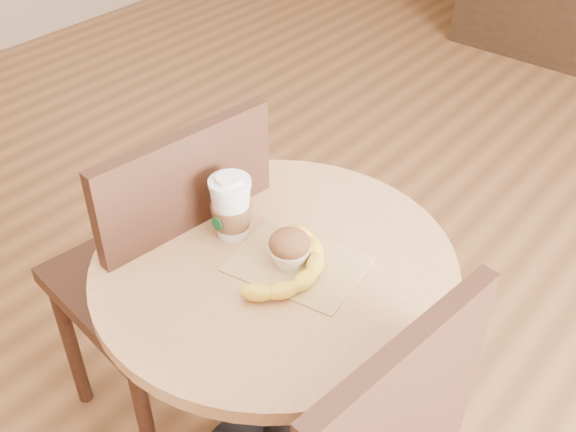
% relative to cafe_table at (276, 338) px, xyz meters
% --- Properties ---
extents(cafe_table, '(0.69, 0.69, 0.75)m').
position_rel_cafe_table_xyz_m(cafe_table, '(0.00, 0.00, 0.00)').
color(cafe_table, black).
rests_on(cafe_table, ground).
extents(chair_left, '(0.47, 0.47, 0.96)m').
position_rel_cafe_table_xyz_m(chair_left, '(-0.32, -0.01, -0.00)').
color(chair_left, '#371D13').
rests_on(chair_left, ground).
extents(kraft_bag, '(0.27, 0.22, 0.00)m').
position_rel_cafe_table_xyz_m(kraft_bag, '(0.04, 0.02, 0.22)').
color(kraft_bag, '#A68650').
rests_on(kraft_bag, cafe_table).
extents(coffee_cup, '(0.08, 0.08, 0.14)m').
position_rel_cafe_table_xyz_m(coffee_cup, '(-0.11, 0.01, 0.28)').
color(coffee_cup, silver).
rests_on(coffee_cup, cafe_table).
extents(muffin, '(0.08, 0.08, 0.07)m').
position_rel_cafe_table_xyz_m(muffin, '(0.03, 0.01, 0.26)').
color(muffin, white).
rests_on(muffin, kraft_bag).
extents(banana, '(0.17, 0.25, 0.03)m').
position_rel_cafe_table_xyz_m(banana, '(0.05, -0.02, 0.24)').
color(banana, yellow).
rests_on(banana, kraft_bag).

